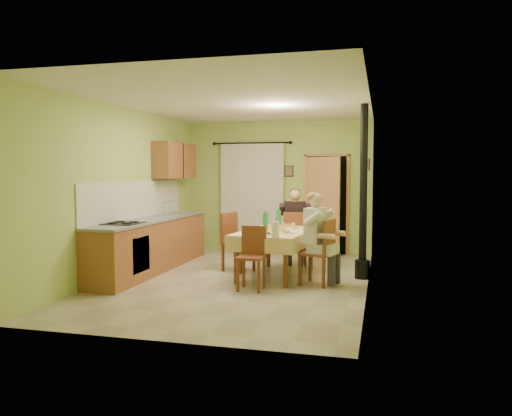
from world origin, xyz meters
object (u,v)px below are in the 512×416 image
(chair_right, at_px, (318,266))
(man_far, at_px, (295,218))
(stove_flue, at_px, (363,215))
(chair_left, at_px, (238,254))
(chair_far, at_px, (295,250))
(chair_near, at_px, (251,270))
(dining_table, at_px, (276,254))
(man_right, at_px, (317,228))

(chair_right, bearing_deg, man_far, 37.21)
(stove_flue, bearing_deg, chair_left, 176.92)
(chair_far, height_order, chair_near, chair_far)
(chair_right, xyz_separation_m, chair_left, (-1.49, 0.76, 0.00))
(chair_far, xyz_separation_m, chair_right, (0.62, -1.53, 0.00))
(man_far, distance_m, stove_flue, 1.56)
(stove_flue, bearing_deg, chair_far, 144.92)
(dining_table, bearing_deg, chair_far, 89.75)
(stove_flue, bearing_deg, chair_right, -134.95)
(chair_near, xyz_separation_m, chair_left, (-0.60, 1.33, 0.00))
(chair_right, distance_m, chair_left, 1.67)
(chair_near, height_order, man_right, man_right)
(chair_near, distance_m, chair_left, 1.46)
(man_far, bearing_deg, stove_flue, -46.50)
(chair_left, relative_size, man_far, 0.73)
(chair_left, height_order, man_far, man_far)
(chair_near, relative_size, chair_right, 0.92)
(man_right, bearing_deg, dining_table, 73.50)
(dining_table, xyz_separation_m, man_far, (0.12, 1.09, 0.50))
(man_far, bearing_deg, chair_right, -79.19)
(chair_right, distance_m, stove_flue, 1.17)
(chair_right, bearing_deg, chair_far, 37.31)
(dining_table, distance_m, stove_flue, 1.54)
(chair_near, height_order, chair_right, chair_right)
(dining_table, relative_size, man_far, 1.36)
(man_right, bearing_deg, chair_left, 78.29)
(stove_flue, bearing_deg, chair_near, -141.68)
(chair_near, distance_m, stove_flue, 2.10)
(chair_near, distance_m, man_right, 1.21)
(man_right, height_order, stove_flue, stove_flue)
(chair_near, relative_size, man_far, 0.67)
(dining_table, relative_size, stove_flue, 0.67)
(dining_table, distance_m, chair_left, 0.82)
(chair_near, xyz_separation_m, man_right, (0.88, 0.58, 0.59))
(dining_table, bearing_deg, chair_right, -25.22)
(dining_table, height_order, stove_flue, stove_flue)
(chair_right, xyz_separation_m, man_right, (-0.01, 0.00, 0.59))
(man_far, bearing_deg, dining_table, -107.41)
(dining_table, bearing_deg, chair_left, 164.34)
(dining_table, relative_size, chair_near, 2.04)
(chair_near, height_order, stove_flue, stove_flue)
(chair_right, height_order, man_far, man_far)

